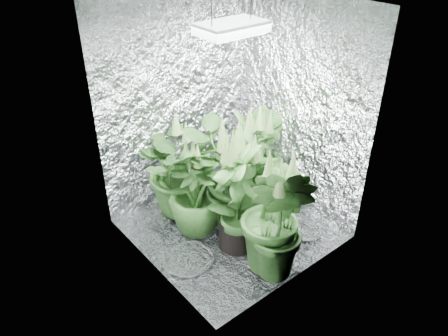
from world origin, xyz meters
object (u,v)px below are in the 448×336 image
at_px(circulation_fan, 234,166).
at_px(plant_f, 238,199).
at_px(plant_c, 262,155).
at_px(plant_e, 238,178).
at_px(plant_a, 179,169).
at_px(plant_b, 250,165).
at_px(grow_lamp, 232,28).
at_px(plant_d, 195,191).
at_px(plant_g, 276,220).

bearing_deg(circulation_fan, plant_f, -112.08).
height_order(plant_c, plant_e, plant_e).
bearing_deg(plant_c, plant_f, -146.77).
distance_m(plant_a, plant_b, 0.66).
bearing_deg(plant_a, grow_lamp, -71.85).
height_order(plant_a, plant_b, plant_b).
xyz_separation_m(grow_lamp, plant_e, (0.09, 0.01, -1.32)).
distance_m(grow_lamp, circulation_fan, 1.87).
relative_size(plant_f, circulation_fan, 2.85).
distance_m(plant_b, plant_d, 0.60).
relative_size(plant_f, plant_g, 0.96).
xyz_separation_m(plant_a, plant_e, (0.27, -0.52, 0.04)).
distance_m(plant_b, circulation_fan, 0.64).
bearing_deg(plant_d, plant_f, -68.33).
bearing_deg(plant_e, plant_a, 117.28).
bearing_deg(circulation_fan, plant_d, -134.81).
relative_size(grow_lamp, plant_c, 0.53).
distance_m(grow_lamp, plant_b, 1.38).
height_order(grow_lamp, circulation_fan, grow_lamp).
height_order(grow_lamp, plant_g, grow_lamp).
bearing_deg(grow_lamp, plant_a, 108.15).
bearing_deg(circulation_fan, grow_lamp, -116.07).
xyz_separation_m(plant_b, plant_e, (-0.26, -0.12, 0.02)).
relative_size(grow_lamp, plant_e, 0.46).
xyz_separation_m(plant_a, plant_b, (0.53, -0.40, 0.03)).
xyz_separation_m(plant_a, circulation_fan, (0.76, 0.10, -0.31)).
height_order(grow_lamp, plant_b, grow_lamp).
bearing_deg(plant_e, circulation_fan, 51.48).
relative_size(plant_g, circulation_fan, 2.95).
distance_m(plant_d, plant_e, 0.39).
distance_m(plant_c, plant_g, 1.16).
height_order(plant_g, circulation_fan, plant_g).
height_order(plant_c, circulation_fan, plant_c).
distance_m(plant_a, plant_g, 1.17).
xyz_separation_m(plant_c, plant_f, (-0.73, -0.48, 0.06)).
distance_m(plant_d, plant_f, 0.42).
height_order(grow_lamp, plant_f, grow_lamp).
height_order(plant_c, plant_d, plant_c).
relative_size(plant_a, plant_b, 0.90).
bearing_deg(plant_g, plant_e, 75.25).
height_order(grow_lamp, plant_e, grow_lamp).
xyz_separation_m(plant_f, circulation_fan, (0.68, 0.84, -0.33)).
xyz_separation_m(plant_g, circulation_fan, (0.66, 1.26, -0.36)).
xyz_separation_m(grow_lamp, plant_b, (0.35, 0.13, -1.33)).
bearing_deg(plant_f, plant_a, 96.40).
relative_size(grow_lamp, plant_g, 0.44).
xyz_separation_m(plant_e, plant_f, (-0.19, -0.22, -0.02)).
xyz_separation_m(grow_lamp, plant_f, (-0.09, -0.21, -1.33)).
distance_m(plant_e, plant_f, 0.29).
bearing_deg(plant_f, circulation_fan, 51.02).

